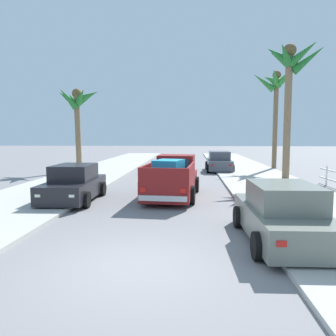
# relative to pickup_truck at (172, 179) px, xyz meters

# --- Properties ---
(ground_plane) EXTENTS (160.00, 160.00, 0.00)m
(ground_plane) POSITION_rel_pickup_truck_xyz_m (-0.44, -8.04, -0.82)
(ground_plane) COLOR slate
(sidewalk_left) EXTENTS (4.80, 60.00, 0.12)m
(sidewalk_left) POSITION_rel_pickup_truck_xyz_m (-6.01, 3.96, -0.76)
(sidewalk_left) COLOR #B2AFA8
(sidewalk_left) RESTS_ON ground
(sidewalk_right) EXTENTS (4.80, 60.00, 0.12)m
(sidewalk_right) POSITION_rel_pickup_truck_xyz_m (5.12, 3.96, -0.76)
(sidewalk_right) COLOR #B2AFA8
(sidewalk_right) RESTS_ON ground
(curb_left) EXTENTS (0.16, 60.00, 0.10)m
(curb_left) POSITION_rel_pickup_truck_xyz_m (-5.01, 3.96, -0.77)
(curb_left) COLOR silver
(curb_left) RESTS_ON ground
(curb_right) EXTENTS (0.16, 60.00, 0.10)m
(curb_right) POSITION_rel_pickup_truck_xyz_m (4.12, 3.96, -0.77)
(curb_right) COLOR silver
(curb_right) RESTS_ON ground
(pickup_truck) EXTENTS (2.50, 5.34, 1.80)m
(pickup_truck) POSITION_rel_pickup_truck_xyz_m (0.00, 0.00, 0.00)
(pickup_truck) COLOR maroon
(pickup_truck) RESTS_ON ground
(car_left_near) EXTENTS (2.10, 4.29, 1.54)m
(car_left_near) POSITION_rel_pickup_truck_xyz_m (3.16, -6.16, -0.11)
(car_left_near) COLOR slate
(car_left_near) RESTS_ON ground
(car_right_near) EXTENTS (2.11, 4.30, 1.54)m
(car_right_near) POSITION_rel_pickup_truck_xyz_m (-4.09, -1.25, -0.11)
(car_right_near) COLOR black
(car_right_near) RESTS_ON ground
(car_left_mid) EXTENTS (2.06, 4.27, 1.54)m
(car_left_mid) POSITION_rel_pickup_truck_xyz_m (3.03, 10.90, -0.11)
(car_left_mid) COLOR #474C56
(car_left_mid) RESTS_ON ground
(palm_tree_left_fore) EXTENTS (3.56, 3.25, 8.17)m
(palm_tree_left_fore) POSITION_rel_pickup_truck_xyz_m (6.73, 5.78, 5.64)
(palm_tree_left_fore) COLOR #846B4C
(palm_tree_left_fore) RESTS_ON ground
(palm_tree_right_fore) EXTENTS (3.46, 3.78, 7.89)m
(palm_tree_right_fore) POSITION_rel_pickup_truck_xyz_m (7.53, 12.44, 5.64)
(palm_tree_right_fore) COLOR brown
(palm_tree_right_fore) RESTS_ON ground
(palm_tree_left_mid) EXTENTS (3.29, 3.55, 6.29)m
(palm_tree_left_mid) POSITION_rel_pickup_truck_xyz_m (-7.76, 10.02, 4.24)
(palm_tree_left_mid) COLOR brown
(palm_tree_left_mid) RESTS_ON ground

